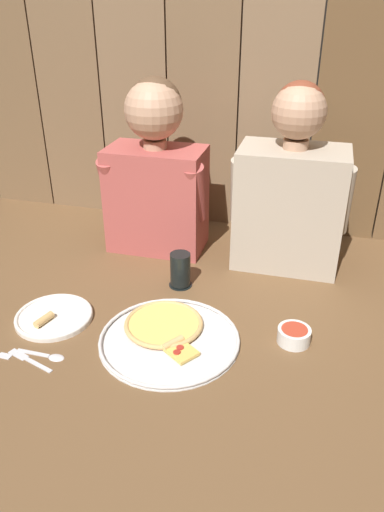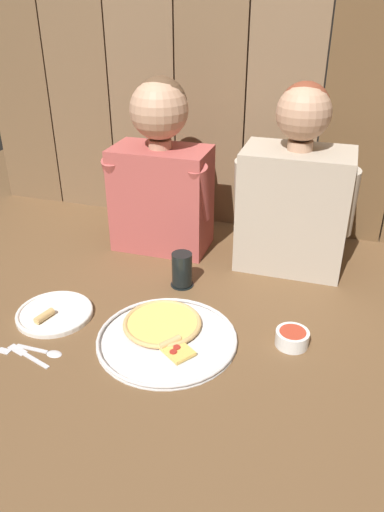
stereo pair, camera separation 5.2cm
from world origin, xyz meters
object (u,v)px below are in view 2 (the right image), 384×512
Objects in this scene: pizza_tray at (166,334)px; dinner_plate at (54,313)px; dipping_bowl at (292,337)px; drinking_glass at (182,270)px; diner_right at (295,190)px; diner_left at (161,170)px.

dinner_plate is (-0.35, -0.00, -0.00)m from pizza_tray.
pizza_tray is at bearing -168.47° from dipping_bowl.
pizza_tray is at bearing -81.40° from drinking_glass.
diner_right is at bearing 62.52° from pizza_tray.
dinner_plate is 0.62m from diner_left.
drinking_glass is at bearing -57.61° from diner_left.
dipping_bowl reaches higher than dinner_plate.
drinking_glass is at bearing -141.54° from diner_right.
pizza_tray is at bearing -69.10° from diner_left.
dipping_bowl is at bearing 6.11° from dinner_plate.
drinking_glass is 0.38m from diner_left.
pizza_tray is 0.35m from dipping_bowl.
drinking_glass is at bearing 152.00° from dipping_bowl.
diner_right is (0.62, 0.53, 0.27)m from dinner_plate.
diner_left is (-0.54, 0.45, 0.27)m from dipping_bowl.
diner_right is (-0.07, 0.45, 0.25)m from dipping_bowl.
pizza_tray is 4.27× the size of dipping_bowl.
dipping_bowl is 0.76m from diner_left.
diner_left reaches higher than dipping_bowl.
diner_right is (0.31, 0.25, 0.22)m from drinking_glass.
drinking_glass is (0.31, 0.28, 0.05)m from dinner_plate.
diner_left is at bearing 179.87° from diner_right.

